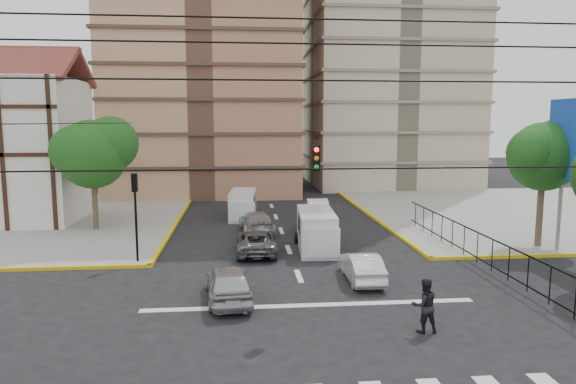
{
  "coord_description": "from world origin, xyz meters",
  "views": [
    {
      "loc": [
        -2.65,
        -17.73,
        7.06
      ],
      "look_at": [
        -0.55,
        4.46,
        4.0
      ],
      "focal_mm": 32.0,
      "sensor_mm": 36.0,
      "label": 1
    }
  ],
  "objects": [
    {
      "name": "ground",
      "position": [
        0.0,
        0.0,
        0.0
      ],
      "size": [
        160.0,
        160.0,
        0.0
      ],
      "primitive_type": "plane",
      "color": "black",
      "rests_on": "ground"
    },
    {
      "name": "sidewalk_ne",
      "position": [
        20.0,
        20.0,
        0.07
      ],
      "size": [
        26.0,
        26.0,
        0.15
      ],
      "primitive_type": "cube",
      "color": "gray",
      "rests_on": "ground"
    },
    {
      "name": "stop_line",
      "position": [
        0.0,
        1.2,
        0.01
      ],
      "size": [
        13.0,
        0.4,
        0.01
      ],
      "primitive_type": "cube",
      "color": "silver",
      "rests_on": "ground"
    },
    {
      "name": "tudor_building",
      "position": [
        -19.0,
        20.0,
        5.25
      ],
      "size": [
        10.8,
        8.05,
        12.23
      ],
      "color": "silver",
      "rests_on": "ground"
    },
    {
      "name": "park_fence",
      "position": [
        9.0,
        4.5,
        0.0
      ],
      "size": [
        0.1,
        22.5,
        1.66
      ],
      "primitive_type": null,
      "color": "black",
      "rests_on": "ground"
    },
    {
      "name": "tree_park_c",
      "position": [
        14.09,
        9.01,
        5.34
      ],
      "size": [
        4.65,
        3.8,
        7.25
      ],
      "color": "#473828",
      "rests_on": "ground"
    },
    {
      "name": "tree_tudor",
      "position": [
        -11.9,
        16.01,
        5.22
      ],
      "size": [
        5.39,
        4.4,
        7.43
      ],
      "color": "#473828",
      "rests_on": "ground"
    },
    {
      "name": "traffic_light_nw",
      "position": [
        -7.8,
        7.8,
        3.11
      ],
      "size": [
        0.28,
        0.22,
        4.4
      ],
      "color": "black",
      "rests_on": "ground"
    },
    {
      "name": "traffic_light_hanging",
      "position": [
        0.0,
        -2.04,
        5.9
      ],
      "size": [
        18.0,
        9.12,
        0.92
      ],
      "color": "black",
      "rests_on": "ground"
    },
    {
      "name": "van_right_lane",
      "position": [
        1.52,
        9.6,
        1.06
      ],
      "size": [
        2.18,
        4.93,
        2.18
      ],
      "rotation": [
        0.0,
        0.0,
        -0.06
      ],
      "color": "silver",
      "rests_on": "ground"
    },
    {
      "name": "van_left_lane",
      "position": [
        -2.46,
        19.4,
        0.98
      ],
      "size": [
        2.09,
        4.61,
        2.02
      ],
      "rotation": [
        0.0,
        0.0,
        -0.08
      ],
      "color": "silver",
      "rests_on": "ground"
    },
    {
      "name": "car_silver_front_left",
      "position": [
        -3.15,
        2.05,
        0.73
      ],
      "size": [
        2.14,
        4.41,
        1.45
      ],
      "primitive_type": "imported",
      "rotation": [
        0.0,
        0.0,
        3.24
      ],
      "color": "#ADADB1",
      "rests_on": "ground"
    },
    {
      "name": "car_white_front_right",
      "position": [
        2.72,
        4.08,
        0.65
      ],
      "size": [
        1.41,
        3.93,
        1.29
      ],
      "primitive_type": "imported",
      "rotation": [
        0.0,
        0.0,
        3.13
      ],
      "color": "silver",
      "rests_on": "ground"
    },
    {
      "name": "car_grey_mid_left",
      "position": [
        -1.82,
        9.39,
        0.63
      ],
      "size": [
        2.14,
        4.57,
        1.27
      ],
      "primitive_type": "imported",
      "rotation": [
        0.0,
        0.0,
        3.13
      ],
      "color": "slate",
      "rests_on": "ground"
    },
    {
      "name": "car_silver_rear_left",
      "position": [
        -1.62,
        14.56,
        0.69
      ],
      "size": [
        2.38,
        4.94,
        1.39
      ],
      "primitive_type": "imported",
      "rotation": [
        0.0,
        0.0,
        3.23
      ],
      "color": "#B0B0B5",
      "rests_on": "ground"
    },
    {
      "name": "car_darkgrey_mid_right",
      "position": [
        1.99,
        14.86,
        0.72
      ],
      "size": [
        2.12,
        4.4,
        1.45
      ],
      "primitive_type": "imported",
      "rotation": [
        0.0,
        0.0,
        3.04
      ],
      "color": "#242427",
      "rests_on": "ground"
    },
    {
      "name": "car_white_rear_right",
      "position": [
        3.05,
        19.66,
        0.72
      ],
      "size": [
        1.81,
        4.44,
        1.43
      ],
      "primitive_type": "imported",
      "rotation": [
        0.0,
        0.0,
        3.07
      ],
      "color": "silver",
      "rests_on": "ground"
    },
    {
      "name": "pedestrian_crosswalk",
      "position": [
        3.48,
        -1.67,
        0.93
      ],
      "size": [
        0.94,
        0.75,
        1.86
      ],
      "primitive_type": "imported",
      "rotation": [
        0.0,
        0.0,
        3.19
      ],
      "color": "black",
      "rests_on": "ground"
    }
  ]
}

